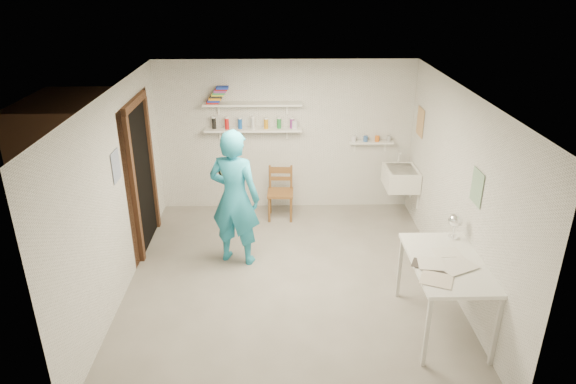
{
  "coord_description": "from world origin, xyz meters",
  "views": [
    {
      "loc": [
        -0.13,
        -5.51,
        3.63
      ],
      "look_at": [
        0.0,
        0.4,
        1.05
      ],
      "focal_mm": 32.0,
      "sensor_mm": 36.0,
      "label": 1
    }
  ],
  "objects_px": {
    "belfast_sink": "(401,178)",
    "wooden_chair": "(280,193)",
    "wall_clock": "(230,170)",
    "desk_lamp": "(455,220)",
    "man": "(235,198)",
    "work_table": "(443,295)"
  },
  "relations": [
    {
      "from": "wall_clock",
      "to": "desk_lamp",
      "type": "height_order",
      "value": "wall_clock"
    },
    {
      "from": "wooden_chair",
      "to": "desk_lamp",
      "type": "bearing_deg",
      "value": -46.81
    },
    {
      "from": "wall_clock",
      "to": "wooden_chair",
      "type": "bearing_deg",
      "value": 75.74
    },
    {
      "from": "man",
      "to": "work_table",
      "type": "relative_size",
      "value": 1.46
    },
    {
      "from": "man",
      "to": "desk_lamp",
      "type": "bearing_deg",
      "value": 176.61
    },
    {
      "from": "desk_lamp",
      "to": "work_table",
      "type": "bearing_deg",
      "value": -112.42
    },
    {
      "from": "belfast_sink",
      "to": "wooden_chair",
      "type": "relative_size",
      "value": 0.71
    },
    {
      "from": "wall_clock",
      "to": "wooden_chair",
      "type": "relative_size",
      "value": 0.39
    },
    {
      "from": "work_table",
      "to": "belfast_sink",
      "type": "bearing_deg",
      "value": 87.63
    },
    {
      "from": "wooden_chair",
      "to": "wall_clock",
      "type": "bearing_deg",
      "value": -119.44
    },
    {
      "from": "work_table",
      "to": "desk_lamp",
      "type": "distance_m",
      "value": 0.84
    },
    {
      "from": "wooden_chair",
      "to": "belfast_sink",
      "type": "bearing_deg",
      "value": -0.54
    },
    {
      "from": "man",
      "to": "desk_lamp",
      "type": "height_order",
      "value": "man"
    },
    {
      "from": "man",
      "to": "work_table",
      "type": "xyz_separation_m",
      "value": [
        2.32,
        -1.48,
        -0.5
      ]
    },
    {
      "from": "belfast_sink",
      "to": "work_table",
      "type": "height_order",
      "value": "belfast_sink"
    },
    {
      "from": "wall_clock",
      "to": "work_table",
      "type": "relative_size",
      "value": 0.26
    },
    {
      "from": "wooden_chair",
      "to": "desk_lamp",
      "type": "relative_size",
      "value": 5.39
    },
    {
      "from": "wall_clock",
      "to": "desk_lamp",
      "type": "relative_size",
      "value": 2.1
    },
    {
      "from": "man",
      "to": "wooden_chair",
      "type": "distance_m",
      "value": 1.49
    },
    {
      "from": "man",
      "to": "belfast_sink",
      "type": "bearing_deg",
      "value": -136.54
    },
    {
      "from": "wall_clock",
      "to": "wooden_chair",
      "type": "height_order",
      "value": "wall_clock"
    },
    {
      "from": "work_table",
      "to": "wooden_chair",
      "type": "bearing_deg",
      "value": 122.14
    }
  ]
}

